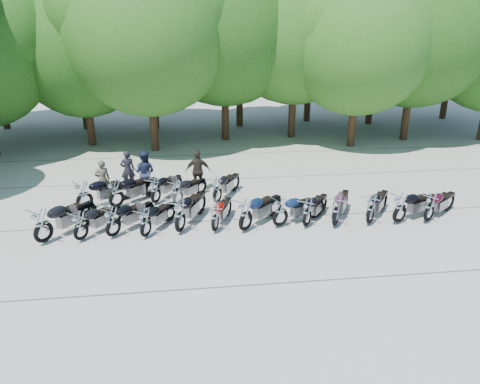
{
  "coord_description": "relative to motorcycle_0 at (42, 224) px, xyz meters",
  "views": [
    {
      "loc": [
        -1.93,
        -14.32,
        7.34
      ],
      "look_at": [
        0.0,
        1.5,
        1.1
      ],
      "focal_mm": 35.0,
      "sensor_mm": 36.0,
      "label": 1
    }
  ],
  "objects": [
    {
      "name": "rider_2",
      "position": [
        5.31,
        4.28,
        0.19
      ],
      "size": [
        1.1,
        0.52,
        1.83
      ],
      "primitive_type": "imported",
      "rotation": [
        0.0,
        0.0,
        3.07
      ],
      "color": "#2A241C",
      "rests_on": "ground"
    },
    {
      "name": "motorcycle_3",
      "position": [
        3.34,
        0.05,
        -0.13
      ],
      "size": [
        1.64,
        2.14,
        1.2
      ],
      "primitive_type": null,
      "rotation": [
        0.0,
        0.0,
        2.6
      ],
      "color": "black",
      "rests_on": "ground"
    },
    {
      "name": "ground",
      "position": [
        6.73,
        -0.34,
        -0.72
      ],
      "size": [
        90.0,
        90.0,
        0.0
      ],
      "primitive_type": "plane",
      "color": "#A29F92",
      "rests_on": "ground"
    },
    {
      "name": "tree_7",
      "position": [
        17.93,
        11.45,
        5.67
      ],
      "size": [
        8.79,
        8.79,
        10.79
      ],
      "color": "#3A2614",
      "rests_on": "ground"
    },
    {
      "name": "rider_1",
      "position": [
        3.07,
        4.28,
        0.22
      ],
      "size": [
        1.1,
        0.97,
        1.88
      ],
      "primitive_type": "imported",
      "rotation": [
        0.0,
        0.0,
        2.81
      ],
      "color": "#1E263F",
      "rests_on": "ground"
    },
    {
      "name": "motorcycle_17",
      "position": [
        6.0,
        2.75,
        -0.08
      ],
      "size": [
        1.78,
        2.3,
        1.28
      ],
      "primitive_type": null,
      "rotation": [
        0.0,
        0.0,
        2.59
      ],
      "color": "black",
      "rests_on": "ground"
    },
    {
      "name": "motorcycle_7",
      "position": [
        8.07,
        0.29,
        -0.08
      ],
      "size": [
        2.37,
        1.59,
        1.29
      ],
      "primitive_type": null,
      "rotation": [
        0.0,
        0.0,
        2.0
      ],
      "color": "#0E1E3E",
      "rests_on": "ground"
    },
    {
      "name": "motorcycle_12",
      "position": [
        13.56,
        0.04,
        -0.08
      ],
      "size": [
        2.23,
        1.89,
        1.28
      ],
      "primitive_type": null,
      "rotation": [
        0.0,
        0.0,
        2.2
      ],
      "color": "#330716",
      "rests_on": "ground"
    },
    {
      "name": "tree_5",
      "position": [
        11.34,
        12.87,
        5.85
      ],
      "size": [
        9.04,
        9.04,
        11.1
      ],
      "color": "#3A2614",
      "rests_on": "ground"
    },
    {
      "name": "motorcycle_11",
      "position": [
        12.44,
        0.07,
        -0.06
      ],
      "size": [
        2.44,
        1.66,
        1.33
      ],
      "primitive_type": null,
      "rotation": [
        0.0,
        0.0,
        2.01
      ],
      "color": "black",
      "rests_on": "ground"
    },
    {
      "name": "motorcycle_9",
      "position": [
        10.05,
        0.1,
        -0.06
      ],
      "size": [
        1.77,
        2.39,
        1.32
      ],
      "primitive_type": null,
      "rotation": [
        0.0,
        0.0,
        2.63
      ],
      "color": "#380722",
      "rests_on": "ground"
    },
    {
      "name": "tree_11",
      "position": [
        2.96,
        16.09,
        4.77
      ],
      "size": [
        7.56,
        7.56,
        9.28
      ],
      "color": "#3A2614",
      "rests_on": "ground"
    },
    {
      "name": "tree_2",
      "position": [
        -0.53,
        12.5,
        4.59
      ],
      "size": [
        7.31,
        7.31,
        8.97
      ],
      "color": "#3A2614",
      "rests_on": "ground"
    },
    {
      "name": "tree_15",
      "position": [
        23.34,
        16.69,
        6.3
      ],
      "size": [
        9.67,
        9.67,
        11.86
      ],
      "color": "#3A2614",
      "rests_on": "ground"
    },
    {
      "name": "motorcycle_2",
      "position": [
        2.24,
        0.18,
        -0.09
      ],
      "size": [
        1.99,
        2.14,
        1.27
      ],
      "primitive_type": null,
      "rotation": [
        0.0,
        0.0,
        2.42
      ],
      "color": "black",
      "rests_on": "ground"
    },
    {
      "name": "motorcycle_0",
      "position": [
        0.0,
        0.0,
        0.0
      ],
      "size": [
        2.22,
        2.48,
        1.45
      ],
      "primitive_type": null,
      "rotation": [
        0.0,
        0.0,
        2.46
      ],
      "color": "black",
      "rests_on": "ground"
    },
    {
      "name": "motorcycle_16",
      "position": [
        4.43,
        2.79,
        -0.14
      ],
      "size": [
        1.82,
        1.97,
        1.16
      ],
      "primitive_type": null,
      "rotation": [
        0.0,
        0.0,
        2.43
      ],
      "color": "black",
      "rests_on": "ground"
    },
    {
      "name": "motorcycle_13",
      "position": [
        0.84,
        2.7,
        -0.04
      ],
      "size": [
        2.41,
        1.98,
        1.37
      ],
      "primitive_type": null,
      "rotation": [
        0.0,
        0.0,
        2.17
      ],
      "color": "black",
      "rests_on": "ground"
    },
    {
      "name": "motorcycle_1",
      "position": [
        1.2,
        0.05,
        -0.11
      ],
      "size": [
        1.83,
        2.12,
        1.22
      ],
      "primitive_type": null,
      "rotation": [
        0.0,
        0.0,
        2.49
      ],
      "color": "black",
      "rests_on": "ground"
    },
    {
      "name": "motorcycle_10",
      "position": [
        11.36,
        0.13,
        -0.08
      ],
      "size": [
        1.97,
        2.22,
        1.29
      ],
      "primitive_type": null,
      "rotation": [
        0.0,
        0.0,
        2.47
      ],
      "color": "black",
      "rests_on": "ground"
    },
    {
      "name": "motorcycle_5",
      "position": [
        5.73,
        0.2,
        -0.14
      ],
      "size": [
        1.37,
        2.15,
        1.17
      ],
      "primitive_type": null,
      "rotation": [
        0.0,
        0.0,
        2.75
      ],
      "color": "#890705",
      "rests_on": "ground"
    },
    {
      "name": "tree_4",
      "position": [
        7.26,
        12.75,
        5.91
      ],
      "size": [
        9.13,
        9.13,
        11.2
      ],
      "color": "#3A2614",
      "rests_on": "ground"
    },
    {
      "name": "tree_6",
      "position": [
        14.28,
        10.48,
        5.09
      ],
      "size": [
        8.0,
        8.0,
        9.82
      ],
      "color": "#3A2614",
      "rests_on": "ground"
    },
    {
      "name": "tree_10",
      "position": [
        -1.57,
        16.63,
        4.93
      ],
      "size": [
        7.78,
        7.78,
        9.55
      ],
      "color": "#3A2614",
      "rests_on": "ground"
    },
    {
      "name": "tree_12",
      "position": [
        8.52,
        16.13,
        5.0
      ],
      "size": [
        7.88,
        7.88,
        9.67
      ],
      "color": "#3A2614",
      "rests_on": "ground"
    },
    {
      "name": "rider_0",
      "position": [
        1.4,
        3.84,
        0.12
      ],
      "size": [
        0.7,
        0.56,
        1.69
      ],
      "primitive_type": "imported",
      "rotation": [
        0.0,
        0.0,
        3.42
      ],
      "color": "brown",
      "rests_on": "ground"
    },
    {
      "name": "motorcycle_6",
      "position": [
        6.79,
        0.09,
        -0.03
      ],
      "size": [
        2.27,
        2.24,
        1.38
      ],
      "primitive_type": null,
      "rotation": [
        0.0,
        0.0,
        2.34
      ],
      "color": "black",
      "rests_on": "ground"
    },
    {
      "name": "motorcycle_4",
      "position": [
        4.52,
        0.27,
        -0.02
      ],
      "size": [
        1.75,
        2.57,
        1.41
      ],
      "primitive_type": null,
      "rotation": [
        0.0,
        0.0,
        2.7
      ],
      "color": "black",
      "rests_on": "ground"
    },
    {
      "name": "motorcycle_15",
      "position": [
        3.55,
        3.03,
        -0.11
      ],
      "size": [
        1.72,
        2.18,
        1.22
      ],
      "primitive_type": null,
      "rotation": [
        0.0,
        0.0,
        2.58
      ],
      "color": "black",
      "rests_on": "ground"
    },
    {
      "name": "motorcycle_14",
      "position": [
        2.04,
        2.77,
        -0.04
      ],
      "size": [
        2.3,
        2.17,
        1.37
      ],
      "primitive_type": null,
      "rotation": [
        0.0,
        0.0,
        2.3
      ],
      "color": "black",
      "rests_on": "ground"
    },
    {
      "name": "rider_3",
      "position": [
        2.29,
        5.0,
        0.13
      ],
      "size": [
        0.7,
        0.54,
        1.7
      ],
      "primitive_type": "imported",
      "rotation": [
        0.0,
        0.0,
        3.38
      ],
      "color": "black",
      "rests_on": "ground"
    },
    {
      "name": "tree_13",
      "position": [
        13.42,
        17.14,
        5.31
      ],
      "size": [
        8.31,
        8.31,
        10.2
      ],
      "color": "#3A2614",
      "rests_on": "ground"
    },
    {
      "name": "motorcycle_8",
      "position": [
        9.02,
        0.19,
        -0.11
      ],
      "size": [
        1.82,
        2.12,
        1.22
      ],
      "primitive_type": null,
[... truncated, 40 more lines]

